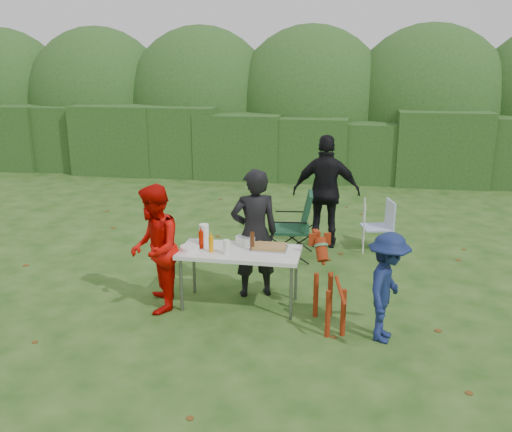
% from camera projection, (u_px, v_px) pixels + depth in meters
% --- Properties ---
extents(ground, '(80.00, 80.00, 0.00)m').
position_uv_depth(ground, '(246.00, 309.00, 6.79)').
color(ground, '#1E4211').
extents(hedge_row, '(22.00, 1.40, 1.70)m').
position_uv_depth(hedge_row, '(305.00, 146.00, 14.12)').
color(hedge_row, '#23471C').
rests_on(hedge_row, ground).
extents(shrub_backdrop, '(20.00, 2.60, 3.20)m').
position_uv_depth(shrub_backdrop, '(310.00, 111.00, 15.42)').
color(shrub_backdrop, '#3D6628').
rests_on(shrub_backdrop, ground).
extents(folding_table, '(1.50, 0.70, 0.74)m').
position_uv_depth(folding_table, '(240.00, 254.00, 6.72)').
color(folding_table, silver).
rests_on(folding_table, ground).
extents(person_cook, '(0.73, 0.61, 1.70)m').
position_uv_depth(person_cook, '(254.00, 233.00, 6.99)').
color(person_cook, black).
rests_on(person_cook, ground).
extents(person_red_jacket, '(0.80, 0.92, 1.59)m').
position_uv_depth(person_red_jacket, '(155.00, 249.00, 6.60)').
color(person_red_jacket, '#C20904').
rests_on(person_red_jacket, ground).
extents(person_black_puffy, '(1.10, 0.48, 1.87)m').
position_uv_depth(person_black_puffy, '(326.00, 192.00, 8.85)').
color(person_black_puffy, black).
rests_on(person_black_puffy, ground).
extents(child, '(0.65, 0.90, 1.24)m').
position_uv_depth(child, '(387.00, 288.00, 5.90)').
color(child, '#131F4E').
rests_on(child, ground).
extents(dog, '(0.72, 1.09, 0.96)m').
position_uv_depth(dog, '(330.00, 288.00, 6.25)').
color(dog, maroon).
rests_on(dog, ground).
extents(camping_chair, '(0.73, 0.73, 1.07)m').
position_uv_depth(camping_chair, '(290.00, 225.00, 8.41)').
color(camping_chair, '#163E27').
rests_on(camping_chair, ground).
extents(lawn_chair, '(0.60, 0.60, 0.84)m').
position_uv_depth(lawn_chair, '(377.00, 225.00, 8.82)').
color(lawn_chair, '#5577CC').
rests_on(lawn_chair, ground).
extents(food_tray, '(0.45, 0.30, 0.02)m').
position_uv_depth(food_tray, '(269.00, 248.00, 6.75)').
color(food_tray, '#B7B7BA').
rests_on(food_tray, folding_table).
extents(focaccia_bread, '(0.40, 0.26, 0.04)m').
position_uv_depth(focaccia_bread, '(269.00, 246.00, 6.74)').
color(focaccia_bread, '#AF8345').
rests_on(focaccia_bread, food_tray).
extents(mustard_bottle, '(0.06, 0.06, 0.20)m').
position_uv_depth(mustard_bottle, '(211.00, 244.00, 6.62)').
color(mustard_bottle, orange).
rests_on(mustard_bottle, folding_table).
extents(ketchup_bottle, '(0.06, 0.06, 0.22)m').
position_uv_depth(ketchup_bottle, '(201.00, 240.00, 6.75)').
color(ketchup_bottle, '#A31200').
rests_on(ketchup_bottle, folding_table).
extents(beer_bottle, '(0.06, 0.06, 0.24)m').
position_uv_depth(beer_bottle, '(252.00, 241.00, 6.66)').
color(beer_bottle, '#47230F').
rests_on(beer_bottle, folding_table).
extents(paper_towel_roll, '(0.12, 0.12, 0.26)m').
position_uv_depth(paper_towel_roll, '(204.00, 234.00, 6.91)').
color(paper_towel_roll, white).
rests_on(paper_towel_roll, folding_table).
extents(cup_stack, '(0.08, 0.08, 0.18)m').
position_uv_depth(cup_stack, '(226.00, 247.00, 6.55)').
color(cup_stack, white).
rests_on(cup_stack, folding_table).
extents(pasta_bowl, '(0.26, 0.26, 0.10)m').
position_uv_depth(pasta_bowl, '(246.00, 240.00, 6.92)').
color(pasta_bowl, silver).
rests_on(pasta_bowl, folding_table).
extents(plate_stack, '(0.24, 0.24, 0.05)m').
position_uv_depth(plate_stack, '(190.00, 248.00, 6.71)').
color(plate_stack, white).
rests_on(plate_stack, folding_table).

